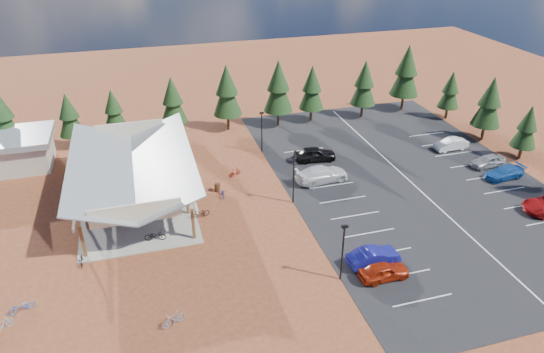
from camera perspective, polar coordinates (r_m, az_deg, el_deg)
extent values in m
plane|color=brown|center=(46.02, -2.68, -5.22)|extent=(140.00, 140.00, 0.00)
cube|color=black|center=(54.82, 15.66, -0.31)|extent=(27.00, 44.00, 0.04)
cube|color=gray|center=(51.14, -15.54, -2.50)|extent=(10.60, 18.60, 0.10)
cube|color=#503117|center=(43.60, -21.39, -7.11)|extent=(0.25, 0.25, 3.00)
cube|color=#503117|center=(47.11, -21.14, -4.19)|extent=(0.25, 0.25, 3.00)
cube|color=#503117|center=(50.72, -20.93, -1.68)|extent=(0.25, 0.25, 3.00)
cube|color=#503117|center=(54.41, -20.75, 0.49)|extent=(0.25, 0.25, 3.00)
cube|color=#503117|center=(58.18, -20.59, 2.38)|extent=(0.25, 0.25, 3.00)
cube|color=#503117|center=(43.28, -9.27, -5.52)|extent=(0.25, 0.25, 3.00)
cube|color=#503117|center=(46.81, -9.98, -2.70)|extent=(0.25, 0.25, 3.00)
cube|color=#503117|center=(50.45, -10.59, -0.29)|extent=(0.25, 0.25, 3.00)
cube|color=#503117|center=(54.16, -11.11, 1.79)|extent=(0.25, 0.25, 3.00)
cube|color=#503117|center=(57.94, -11.57, 3.61)|extent=(0.25, 0.25, 3.00)
cube|color=beige|center=(50.07, -21.68, -0.26)|extent=(0.22, 18.00, 0.35)
cube|color=beige|center=(49.77, -10.29, 1.28)|extent=(0.22, 18.00, 0.35)
cube|color=slate|center=(49.44, -19.47, 0.97)|extent=(5.85, 19.40, 2.13)
cube|color=slate|center=(49.26, -12.80, 1.88)|extent=(5.85, 19.40, 2.13)
cube|color=beige|center=(41.45, -15.71, -4.21)|extent=(7.50, 0.15, 1.80)
cube|color=beige|center=(57.51, -16.42, 5.31)|extent=(7.50, 0.15, 1.80)
cube|color=#ADA593|center=(62.19, -29.06, 2.18)|extent=(10.00, 6.00, 3.20)
cylinder|color=black|center=(38.24, 8.27, -8.99)|extent=(0.14, 0.14, 5.00)
cube|color=black|center=(36.74, 8.55, -5.85)|extent=(0.50, 0.25, 0.18)
cylinder|color=black|center=(47.52, 2.54, -0.48)|extent=(0.14, 0.14, 5.00)
cube|color=black|center=(46.32, 2.61, 2.27)|extent=(0.50, 0.25, 0.18)
cylinder|color=black|center=(57.81, -1.21, 5.14)|extent=(0.14, 0.14, 5.00)
cube|color=black|center=(56.83, -1.24, 7.49)|extent=(0.50, 0.25, 0.18)
cylinder|color=#3F2716|center=(48.68, -9.96, -2.95)|extent=(0.60, 0.60, 0.90)
cylinder|color=#3F2716|center=(50.71, -6.45, -1.28)|extent=(0.60, 0.60, 0.90)
cylinder|color=#382314|center=(65.22, -28.45, 2.95)|extent=(0.36, 0.36, 2.10)
cone|color=black|center=(63.95, -29.19, 5.82)|extent=(3.69, 3.69, 5.04)
cylinder|color=#382314|center=(64.47, -22.22, 3.91)|extent=(0.36, 0.36, 1.71)
cone|color=black|center=(63.40, -22.70, 6.28)|extent=(3.00, 3.00, 4.09)
cone|color=black|center=(62.83, -22.99, 7.71)|extent=(2.32, 2.32, 3.07)
cylinder|color=#382314|center=(64.94, -17.72, 4.86)|extent=(0.36, 0.36, 1.62)
cone|color=black|center=(63.93, -18.09, 7.10)|extent=(2.85, 2.85, 3.88)
cone|color=black|center=(63.38, -18.31, 8.45)|extent=(2.20, 2.20, 2.91)
cylinder|color=#382314|center=(64.28, -11.29, 5.60)|extent=(0.36, 0.36, 1.91)
cone|color=black|center=(63.10, -11.57, 8.30)|extent=(3.36, 3.36, 4.58)
cone|color=black|center=(62.47, -11.75, 9.93)|extent=(2.59, 2.59, 3.43)
cylinder|color=#382314|center=(65.04, -5.16, 6.45)|extent=(0.36, 0.36, 2.14)
cone|color=black|center=(63.74, -5.31, 9.48)|extent=(3.77, 3.77, 5.15)
cone|color=black|center=(63.06, -5.40, 11.32)|extent=(2.92, 2.92, 3.86)
cylinder|color=#382314|center=(65.92, 0.72, 6.91)|extent=(0.36, 0.36, 2.20)
cone|color=black|center=(64.61, 0.74, 9.99)|extent=(3.87, 3.87, 5.28)
cone|color=black|center=(63.93, 0.76, 11.86)|extent=(2.99, 2.99, 3.96)
cylinder|color=#382314|center=(67.65, 4.58, 7.28)|extent=(0.36, 0.36, 1.92)
cone|color=black|center=(66.52, 4.69, 9.90)|extent=(3.38, 3.38, 4.61)
cone|color=black|center=(65.92, 4.76, 11.48)|extent=(2.61, 2.61, 3.46)
cylinder|color=#382314|center=(70.01, 10.51, 7.67)|extent=(0.36, 0.36, 1.98)
cone|color=black|center=(68.89, 10.76, 10.28)|extent=(3.49, 3.49, 4.76)
cone|color=black|center=(68.29, 10.91, 11.86)|extent=(2.70, 2.70, 3.57)
cylinder|color=#382314|center=(73.96, 15.07, 8.46)|extent=(0.36, 0.36, 2.32)
cone|color=black|center=(72.74, 15.47, 11.37)|extent=(4.09, 4.09, 5.58)
cone|color=black|center=(72.11, 15.71, 13.12)|extent=(3.16, 3.16, 4.18)
cylinder|color=#382314|center=(63.97, 27.18, 2.56)|extent=(0.36, 0.36, 1.62)
cone|color=black|center=(62.94, 27.73, 4.80)|extent=(2.85, 2.85, 3.88)
cone|color=black|center=(62.39, 28.07, 6.15)|extent=(2.20, 2.20, 2.91)
cylinder|color=#382314|center=(67.28, 23.56, 4.80)|extent=(0.36, 0.36, 2.02)
cone|color=black|center=(66.09, 24.14, 7.50)|extent=(3.55, 3.55, 4.84)
cone|color=black|center=(65.47, 24.49, 9.14)|extent=(2.74, 2.74, 3.63)
cylinder|color=#382314|center=(72.74, 19.83, 7.09)|extent=(0.36, 0.36, 1.65)
cone|color=black|center=(71.83, 20.20, 9.16)|extent=(2.91, 2.91, 3.96)
cone|color=black|center=(71.33, 20.43, 10.41)|extent=(2.25, 2.25, 2.97)
imported|color=black|center=(46.91, -17.21, -5.07)|extent=(1.97, 1.20, 0.98)
imported|color=#989CA1|center=(48.70, -16.69, -3.56)|extent=(1.85, 0.77, 1.08)
imported|color=#21329B|center=(52.97, -18.58, -1.18)|extent=(1.89, 0.99, 0.94)
imported|color=maroon|center=(57.06, -17.56, 1.20)|extent=(1.54, 0.76, 0.89)
imported|color=black|center=(44.25, -13.62, -6.78)|extent=(1.92, 0.97, 0.97)
imported|color=#989CA0|center=(48.80, -12.68, -2.98)|extent=(1.67, 0.56, 0.99)
imported|color=#164A99|center=(52.02, -13.38, -0.94)|extent=(1.93, 0.86, 0.98)
imported|color=maroon|center=(54.57, -14.97, 0.31)|extent=(1.63, 0.85, 0.94)
imported|color=black|center=(43.51, -21.49, -9.15)|extent=(0.62, 1.62, 0.84)
imported|color=#95969D|center=(39.88, -29.14, -15.02)|extent=(1.55, 1.36, 0.97)
imported|color=#225493|center=(40.73, -27.40, -13.47)|extent=(1.98, 1.21, 0.98)
imported|color=gray|center=(36.18, -11.50, -16.11)|extent=(1.89, 1.18, 1.10)
imported|color=#13279B|center=(49.77, -5.77, -1.92)|extent=(0.67, 1.61, 0.83)
imported|color=maroon|center=(53.40, -4.40, 0.50)|extent=(1.59, 1.05, 0.93)
imported|color=black|center=(46.62, -8.45, -4.31)|extent=(2.00, 1.11, 1.00)
imported|color=#9B210A|center=(39.98, 13.04, -10.80)|extent=(4.13, 1.70, 1.40)
imported|color=navy|center=(41.21, 11.86, -9.21)|extent=(4.60, 1.86, 1.49)
imported|color=silver|center=(52.29, 5.89, 0.29)|extent=(5.99, 2.91, 1.68)
imported|color=black|center=(56.58, 5.06, 2.65)|extent=(5.03, 2.44, 1.66)
imported|color=#164895|center=(58.42, 25.66, 0.42)|extent=(4.75, 2.26, 1.34)
imported|color=gray|center=(60.26, 24.03, 1.68)|extent=(4.21, 1.90, 1.40)
imported|color=silver|center=(62.99, 20.30, 3.58)|extent=(4.29, 1.64, 1.39)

